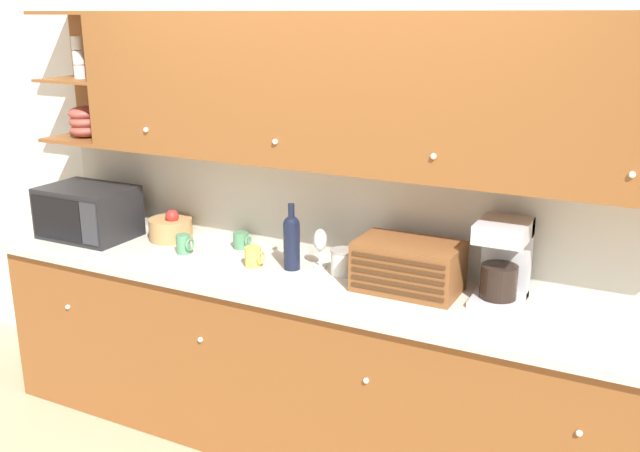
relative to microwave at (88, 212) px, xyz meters
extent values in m
plane|color=tan|center=(1.45, 0.31, -1.09)|extent=(24.00, 24.00, 0.00)
cube|color=white|center=(1.45, 0.34, 0.21)|extent=(5.94, 0.06, 2.60)
cube|color=brown|center=(1.45, -0.01, -0.64)|extent=(3.54, 0.64, 0.90)
cube|color=beige|center=(1.45, -0.02, -0.17)|extent=(3.56, 0.67, 0.04)
sphere|color=white|center=(0.12, -0.33, -0.44)|extent=(0.03, 0.03, 0.03)
sphere|color=white|center=(1.01, -0.33, -0.44)|extent=(0.03, 0.03, 0.03)
sphere|color=white|center=(1.89, -0.33, -0.44)|extent=(0.03, 0.03, 0.03)
sphere|color=white|center=(2.78, -0.33, -0.44)|extent=(0.03, 0.03, 0.03)
cube|color=beige|center=(1.45, 0.31, 0.12)|extent=(3.54, 0.01, 0.53)
cube|color=brown|center=(1.66, 0.15, 0.74)|extent=(3.12, 0.33, 0.72)
cube|color=brown|center=(-0.11, 0.31, 0.74)|extent=(0.42, 0.02, 0.72)
cube|color=brown|center=(-0.11, 0.15, 0.39)|extent=(0.42, 0.33, 0.02)
cube|color=brown|center=(-0.11, 0.15, 0.73)|extent=(0.42, 0.33, 0.02)
cube|color=brown|center=(-0.11, 0.15, 1.10)|extent=(0.42, 0.33, 0.02)
sphere|color=white|center=(0.49, -0.02, 0.51)|extent=(0.03, 0.03, 0.03)
sphere|color=white|center=(1.27, -0.02, 0.51)|extent=(0.03, 0.03, 0.03)
sphere|color=white|center=(2.05, -0.02, 0.51)|extent=(0.03, 0.03, 0.03)
sphere|color=white|center=(2.83, -0.02, 0.51)|extent=(0.03, 0.03, 0.03)
ellipsoid|color=#9E473D|center=(-0.11, 0.15, 0.44)|extent=(0.18, 0.18, 0.08)
ellipsoid|color=#9E473D|center=(-0.11, 0.15, 0.49)|extent=(0.18, 0.18, 0.08)
ellipsoid|color=#9E473D|center=(-0.11, 0.15, 0.54)|extent=(0.18, 0.18, 0.08)
cylinder|color=silver|center=(-0.11, 0.15, 0.78)|extent=(0.07, 0.07, 0.08)
cylinder|color=silver|center=(-0.11, 0.15, 0.85)|extent=(0.07, 0.07, 0.08)
cylinder|color=silver|center=(-0.11, 0.15, 0.93)|extent=(0.07, 0.07, 0.08)
cube|color=black|center=(0.00, 0.00, 0.00)|extent=(0.51, 0.36, 0.29)
cube|color=black|center=(-0.06, -0.18, 0.00)|extent=(0.36, 0.01, 0.24)
cube|color=#2D2D33|center=(0.18, -0.18, 0.00)|extent=(0.11, 0.01, 0.24)
cylinder|color=#A87F4C|center=(0.45, 0.17, -0.08)|extent=(0.24, 0.24, 0.12)
sphere|color=red|center=(0.48, 0.15, 0.00)|extent=(0.08, 0.08, 0.08)
cylinder|color=#4C845B|center=(0.67, 0.01, -0.09)|extent=(0.08, 0.08, 0.11)
torus|color=#4C845B|center=(0.71, 0.01, -0.09)|extent=(0.01, 0.07, 0.07)
cylinder|color=#4C845B|center=(0.89, 0.22, -0.10)|extent=(0.08, 0.08, 0.09)
torus|color=#4C845B|center=(0.94, 0.22, -0.10)|extent=(0.01, 0.06, 0.06)
cylinder|color=gold|center=(1.11, 0.00, -0.10)|extent=(0.08, 0.08, 0.10)
torus|color=gold|center=(1.16, 0.00, -0.09)|extent=(0.01, 0.07, 0.07)
cylinder|color=black|center=(1.31, 0.06, -0.03)|extent=(0.08, 0.08, 0.24)
sphere|color=black|center=(1.31, 0.06, 0.09)|extent=(0.08, 0.08, 0.08)
cylinder|color=black|center=(1.31, 0.06, 0.15)|extent=(0.03, 0.03, 0.08)
cylinder|color=silver|center=(1.42, 0.15, -0.14)|extent=(0.07, 0.07, 0.01)
cylinder|color=silver|center=(1.42, 0.15, -0.10)|extent=(0.01, 0.01, 0.08)
ellipsoid|color=silver|center=(1.42, 0.15, 0.00)|extent=(0.07, 0.07, 0.12)
cylinder|color=silver|center=(1.57, 0.10, -0.09)|extent=(0.12, 0.12, 0.12)
cylinder|color=gray|center=(1.57, 0.10, -0.02)|extent=(0.13, 0.13, 0.01)
cube|color=brown|center=(1.93, 0.06, -0.03)|extent=(0.48, 0.29, 0.23)
cube|color=#432713|center=(1.93, -0.09, -0.10)|extent=(0.44, 0.01, 0.02)
cube|color=#432713|center=(1.93, -0.09, -0.07)|extent=(0.44, 0.01, 0.02)
cube|color=#432713|center=(1.93, -0.09, -0.03)|extent=(0.44, 0.01, 0.02)
cube|color=#432713|center=(1.93, -0.09, 0.01)|extent=(0.44, 0.01, 0.02)
cube|color=#432713|center=(1.93, -0.09, 0.05)|extent=(0.44, 0.01, 0.02)
cube|color=#B7B7BC|center=(2.34, 0.11, -0.13)|extent=(0.22, 0.27, 0.03)
cylinder|color=black|center=(2.34, 0.09, -0.04)|extent=(0.16, 0.16, 0.15)
cube|color=#B7B7BC|center=(2.34, 0.21, 0.04)|extent=(0.22, 0.06, 0.38)
cube|color=#B7B7BC|center=(2.34, 0.11, 0.19)|extent=(0.22, 0.27, 0.08)
camera|label=1|loc=(2.98, -2.89, 1.10)|focal=40.00mm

